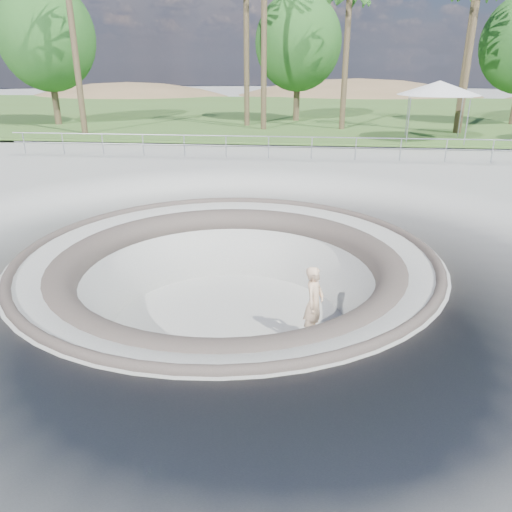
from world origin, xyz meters
name	(u,v)px	position (x,y,z in m)	size (l,w,h in m)	color
ground	(228,254)	(0.00, 0.00, 0.00)	(180.00, 180.00, 0.00)	#ABACA6
skate_bowl	(229,319)	(0.00, 0.00, -1.83)	(14.00, 14.00, 4.10)	#ABACA6
grass_strip	(289,112)	(0.00, 34.00, 0.22)	(180.00, 36.00, 0.12)	#426327
distant_hills	(324,151)	(3.78, 57.17, -7.02)	(103.20, 45.00, 28.60)	brown
safety_railing	(269,147)	(0.00, 12.00, 0.69)	(25.00, 0.06, 1.03)	#989AA0
skateboard	(312,337)	(2.15, -0.68, -1.83)	(0.82, 0.29, 0.08)	#945F3B
skater	(314,303)	(2.15, -0.68, -0.90)	(0.67, 0.44, 1.83)	beige
canopy_white	(439,88)	(8.76, 18.00, 3.04)	(6.16, 6.16, 3.15)	#989AA0
bushy_tree_left	(47,37)	(-15.60, 22.77, 5.86)	(6.36, 5.78, 9.17)	brown
bushy_tree_mid	(298,43)	(0.81, 26.83, 5.60)	(6.07, 5.51, 8.75)	brown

